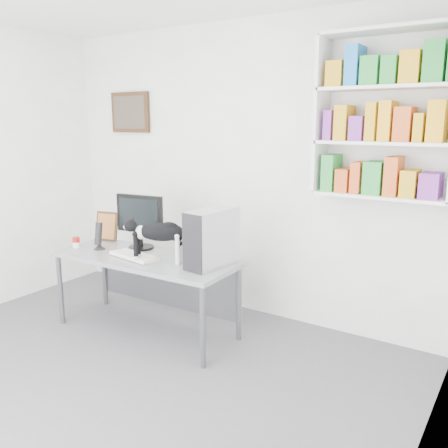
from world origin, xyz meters
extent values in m
cube|color=#57575C|center=(0.00, 0.00, 0.01)|extent=(4.00, 4.00, 0.01)
cube|color=white|center=(0.00, 2.00, 1.35)|extent=(4.00, 0.01, 2.70)
cube|color=white|center=(2.00, 0.00, 1.35)|extent=(0.01, 4.00, 2.70)
cube|color=white|center=(1.40, 1.85, 1.85)|extent=(1.03, 0.28, 1.24)
cube|color=#482D17|center=(-1.30, 1.97, 1.90)|extent=(0.52, 0.04, 0.42)
cube|color=gray|center=(-0.32, 1.07, 0.34)|extent=(1.66, 0.69, 0.68)
cube|color=black|center=(-0.53, 1.25, 0.93)|extent=(0.50, 0.29, 0.50)
cube|color=silver|center=(-0.37, 0.99, 0.70)|extent=(0.48, 0.24, 0.04)
cube|color=#AEAEB3|center=(0.31, 1.16, 0.91)|extent=(0.25, 0.48, 0.46)
cylinder|color=black|center=(-0.83, 1.02, 0.81)|extent=(0.12, 0.12, 0.26)
cube|color=#482D17|center=(-1.01, 1.30, 0.82)|extent=(0.25, 0.14, 0.29)
cylinder|color=#A5140E|center=(-1.05, 0.95, 0.73)|extent=(0.09, 0.09, 0.10)
camera|label=1|loc=(2.37, -1.80, 1.81)|focal=38.00mm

